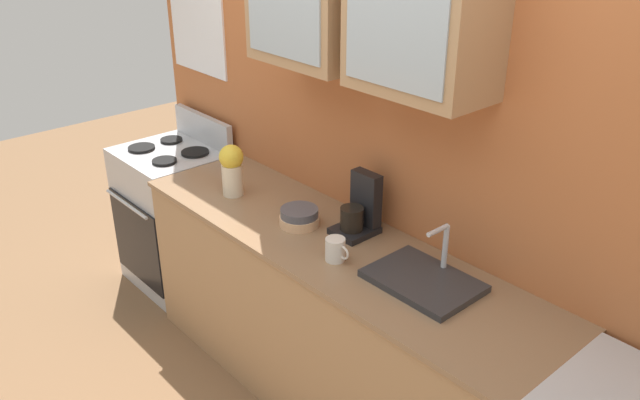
{
  "coord_description": "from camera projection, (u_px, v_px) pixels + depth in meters",
  "views": [
    {
      "loc": [
        1.94,
        -1.79,
        2.4
      ],
      "look_at": [
        -0.08,
        0.0,
        1.1
      ],
      "focal_mm": 36.89,
      "sensor_mm": 36.0,
      "label": 1
    }
  ],
  "objects": [
    {
      "name": "coffee_maker",
      "position": [
        360.0,
        211.0,
        3.06
      ],
      "size": [
        0.17,
        0.2,
        0.29
      ],
      "color": "black",
      "rests_on": "counter"
    },
    {
      "name": "sink_faucet",
      "position": [
        424.0,
        279.0,
        2.69
      ],
      "size": [
        0.44,
        0.32,
        0.24
      ],
      "color": "#2D2D30",
      "rests_on": "counter"
    },
    {
      "name": "stove_range",
      "position": [
        175.0,
        217.0,
        4.22
      ],
      "size": [
        0.63,
        0.6,
        1.1
      ],
      "color": "silver",
      "rests_on": "ground_plane"
    },
    {
      "name": "cup_near_sink",
      "position": [
        336.0,
        250.0,
        2.85
      ],
      "size": [
        0.13,
        0.09,
        0.1
      ],
      "color": "silver",
      "rests_on": "counter"
    },
    {
      "name": "ground_plane",
      "position": [
        330.0,
        394.0,
        3.42
      ],
      "size": [
        10.0,
        10.0,
        0.0
      ],
      "primitive_type": "plane",
      "color": "brown"
    },
    {
      "name": "back_wall_unit",
      "position": [
        384.0,
        112.0,
        2.98
      ],
      "size": [
        3.78,
        0.42,
        2.66
      ],
      "color": "#B76638",
      "rests_on": "ground_plane"
    },
    {
      "name": "bowl_stack",
      "position": [
        299.0,
        217.0,
        3.15
      ],
      "size": [
        0.19,
        0.19,
        0.08
      ],
      "color": "#E0AD7F",
      "rests_on": "counter"
    },
    {
      "name": "vase",
      "position": [
        232.0,
        168.0,
        3.41
      ],
      "size": [
        0.13,
        0.13,
        0.28
      ],
      "color": "beige",
      "rests_on": "counter"
    },
    {
      "name": "counter",
      "position": [
        331.0,
        322.0,
        3.22
      ],
      "size": [
        2.33,
        0.63,
        0.92
      ],
      "color": "#A87F56",
      "rests_on": "ground_plane"
    }
  ]
}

